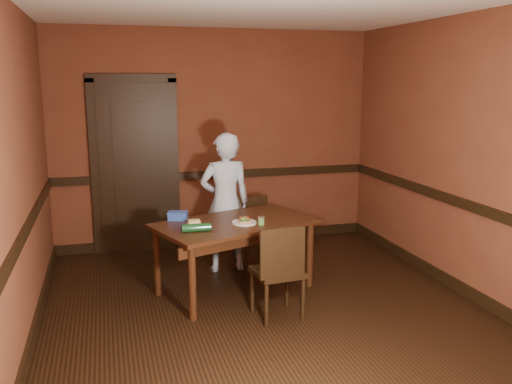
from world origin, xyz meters
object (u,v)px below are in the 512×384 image
dining_table (235,256)px  food_tub (178,216)px  person (225,203)px  sauce_jar (261,221)px  chair_near (277,270)px  chair_far (253,235)px  cheese_saucer (194,223)px  sandwich_plate (244,222)px

dining_table → food_tub: 0.70m
person → sauce_jar: 0.82m
chair_near → food_tub: (-0.75, 0.92, 0.32)m
chair_far → sauce_jar: bearing=-109.7°
cheese_saucer → food_tub: size_ratio=0.66×
chair_near → cheese_saucer: chair_near is taller
person → sandwich_plate: size_ratio=6.37×
sauce_jar → cheese_saucer: 0.65m
sandwich_plate → cheese_saucer: sandwich_plate is taller
dining_table → chair_near: bearing=-92.9°
sandwich_plate → person: bearing=92.4°
chair_near → sauce_jar: (0.00, 0.52, 0.32)m
chair_near → sandwich_plate: chair_near is taller
dining_table → sandwich_plate: 0.39m
chair_far → sandwich_plate: 0.75m
sandwich_plate → chair_near: bearing=-76.7°
chair_near → sauce_jar: 0.61m
chair_near → person: size_ratio=0.57×
chair_near → food_tub: chair_near is taller
dining_table → person: person is taller
sandwich_plate → cheese_saucer: (-0.48, 0.08, 0.00)m
chair_far → sandwich_plate: (-0.26, -0.62, 0.33)m
sandwich_plate → food_tub: 0.68m
cheese_saucer → food_tub: (-0.12, 0.23, 0.02)m
chair_far → sauce_jar: size_ratio=10.35×
chair_near → cheese_saucer: 0.98m
dining_table → cheese_saucer: 0.55m
dining_table → person: bearing=65.9°
chair_near → person: person is taller
dining_table → person: size_ratio=1.00×
dining_table → chair_far: (0.33, 0.53, 0.04)m
chair_far → cheese_saucer: 0.97m
person → cheese_saucer: bearing=54.3°
cheese_saucer → chair_near: bearing=-48.1°
chair_near → sandwich_plate: bearing=-81.9°
person → cheese_saucer: (-0.45, -0.63, -0.03)m
person → food_tub: 0.70m
chair_far → chair_near: size_ratio=0.92×
dining_table → sauce_jar: bearing=-59.1°
person → food_tub: (-0.57, -0.41, -0.01)m
chair_far → cheese_saucer: bearing=-154.7°
person → sandwich_plate: person is taller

